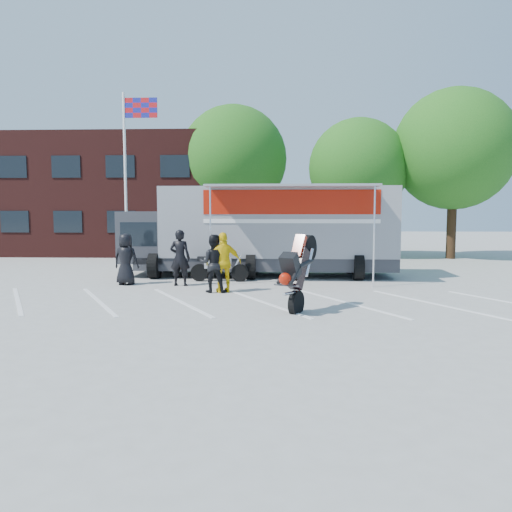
# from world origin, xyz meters

# --- Properties ---
(ground) EXTENTS (100.00, 100.00, 0.00)m
(ground) POSITION_xyz_m (0.00, 0.00, 0.00)
(ground) COLOR #A5A59F
(ground) RESTS_ON ground
(parking_bay_lines) EXTENTS (18.09, 13.33, 0.01)m
(parking_bay_lines) POSITION_xyz_m (0.00, 1.00, 0.01)
(parking_bay_lines) COLOR white
(parking_bay_lines) RESTS_ON ground
(office_building) EXTENTS (18.00, 8.00, 7.00)m
(office_building) POSITION_xyz_m (-10.00, 18.00, 3.50)
(office_building) COLOR #401714
(office_building) RESTS_ON ground
(flagpole) EXTENTS (1.61, 0.12, 8.00)m
(flagpole) POSITION_xyz_m (-6.24, 10.00, 5.05)
(flagpole) COLOR white
(flagpole) RESTS_ON ground
(tree_left) EXTENTS (6.12, 6.12, 8.64)m
(tree_left) POSITION_xyz_m (-2.00, 16.00, 5.57)
(tree_left) COLOR #382314
(tree_left) RESTS_ON ground
(tree_mid) EXTENTS (5.44, 5.44, 7.68)m
(tree_mid) POSITION_xyz_m (5.00, 15.00, 4.94)
(tree_mid) COLOR #382314
(tree_mid) RESTS_ON ground
(tree_right) EXTENTS (6.46, 6.46, 9.12)m
(tree_right) POSITION_xyz_m (10.00, 14.50, 5.88)
(tree_right) COLOR #382314
(tree_right) RESTS_ON ground
(transporter_truck) EXTENTS (11.19, 5.52, 3.54)m
(transporter_truck) POSITION_xyz_m (0.10, 6.84, 0.00)
(transporter_truck) COLOR gray
(transporter_truck) RESTS_ON ground
(parked_motorcycle) EXTENTS (2.19, 0.75, 1.15)m
(parked_motorcycle) POSITION_xyz_m (-1.56, 5.15, 0.00)
(parked_motorcycle) COLOR #BBBBC0
(parked_motorcycle) RESTS_ON ground
(stunt_bike_rider) EXTENTS (1.64, 2.07, 2.20)m
(stunt_bike_rider) POSITION_xyz_m (1.38, 0.16, 0.00)
(stunt_bike_rider) COLOR black
(stunt_bike_rider) RESTS_ON ground
(spectator_leather_a) EXTENTS (0.95, 0.68, 1.82)m
(spectator_leather_a) POSITION_xyz_m (-4.76, 4.19, 0.91)
(spectator_leather_a) COLOR black
(spectator_leather_a) RESTS_ON ground
(spectator_leather_b) EXTENTS (0.75, 0.53, 1.96)m
(spectator_leather_b) POSITION_xyz_m (-2.81, 4.04, 0.98)
(spectator_leather_b) COLOR black
(spectator_leather_b) RESTS_ON ground
(spectator_leather_c) EXTENTS (0.90, 0.71, 1.86)m
(spectator_leather_c) POSITION_xyz_m (-1.47, 2.72, 0.93)
(spectator_leather_c) COLOR black
(spectator_leather_c) RESTS_ON ground
(spectator_hivis) EXTENTS (1.22, 0.79, 1.92)m
(spectator_hivis) POSITION_xyz_m (-1.13, 2.70, 0.96)
(spectator_hivis) COLOR yellow
(spectator_hivis) RESTS_ON ground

